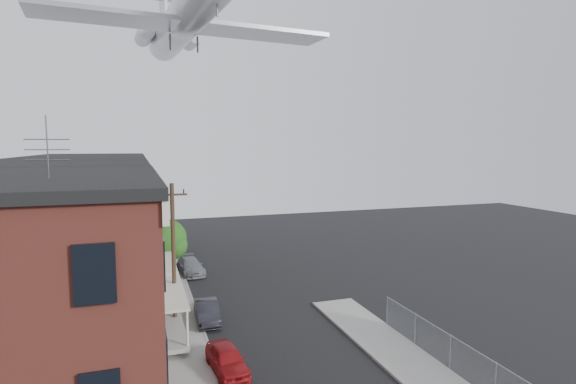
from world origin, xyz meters
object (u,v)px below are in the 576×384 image
(utility_pole, at_px, (174,254))
(car_near, at_px, (227,360))
(car_far, at_px, (191,266))
(airplane, at_px, (184,19))
(car_mid, at_px, (207,312))
(street_tree, at_px, (169,240))

(utility_pole, relative_size, car_near, 2.33)
(utility_pole, xyz_separation_m, car_far, (2.22, 11.60, -4.01))
(car_near, distance_m, airplane, 27.21)
(utility_pole, bearing_deg, airplane, 79.10)
(car_mid, bearing_deg, car_near, -88.17)
(utility_pole, distance_m, car_near, 7.95)
(car_far, height_order, airplane, airplane)
(street_tree, bearing_deg, airplane, 28.82)
(car_mid, bearing_deg, car_far, 90.72)
(car_far, bearing_deg, utility_pole, -107.31)
(utility_pole, height_order, car_near, utility_pole)
(car_near, distance_m, car_mid, 6.82)
(street_tree, bearing_deg, utility_pole, -91.89)
(street_tree, distance_m, car_far, 3.76)
(car_far, bearing_deg, street_tree, -144.87)
(car_mid, height_order, airplane, airplane)
(car_mid, distance_m, airplane, 23.43)
(car_near, distance_m, car_far, 18.17)
(street_tree, height_order, car_far, street_tree)
(utility_pole, bearing_deg, car_near, -73.05)
(street_tree, xyz_separation_m, airplane, (1.77, 0.97, 18.08))
(car_mid, distance_m, car_far, 11.35)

